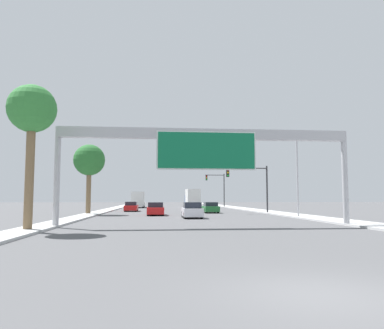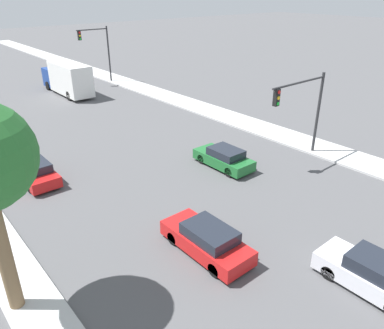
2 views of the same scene
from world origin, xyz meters
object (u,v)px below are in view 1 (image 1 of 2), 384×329
at_px(car_near_left, 156,209).
at_px(truck_box_primary, 192,198).
at_px(car_far_center, 131,207).
at_px(car_far_right, 192,211).
at_px(traffic_light_mid_block, 218,185).
at_px(palm_tree_foreground, 32,113).
at_px(truck_box_secondary, 138,200).
at_px(traffic_light_near_intersection, 253,180).
at_px(street_lamp_right, 293,166).
at_px(car_near_center, 210,208).
at_px(sign_gantry, 206,145).
at_px(palm_tree_background, 89,161).

xyz_separation_m(car_near_left, truck_box_primary, (7.00, 31.04, 1.12)).
relative_size(car_far_center, car_far_right, 1.13).
xyz_separation_m(truck_box_primary, traffic_light_mid_block, (5.56, 2.47, 2.73)).
relative_size(traffic_light_mid_block, palm_tree_foreground, 0.79).
xyz_separation_m(truck_box_secondary, traffic_light_mid_block, (16.06, 1.74, 2.98)).
bearing_deg(traffic_light_near_intersection, car_near_left, -163.56).
relative_size(traffic_light_mid_block, street_lamp_right, 0.81).
bearing_deg(car_near_center, car_far_center, 148.88).
bearing_deg(palm_tree_foreground, sign_gantry, 14.48).
xyz_separation_m(car_far_center, palm_tree_foreground, (-3.76, -31.68, 6.29)).
height_order(traffic_light_mid_block, palm_tree_foreground, palm_tree_foreground).
xyz_separation_m(car_near_left, palm_tree_background, (-7.72, 2.21, 5.51)).
xyz_separation_m(car_far_center, street_lamp_right, (16.96, -18.74, 4.37)).
xyz_separation_m(car_far_center, traffic_light_near_intersection, (15.43, -8.81, 3.41)).
bearing_deg(traffic_light_near_intersection, truck_box_secondary, 118.63).
bearing_deg(car_far_center, palm_tree_background, -112.65).
bearing_deg(sign_gantry, traffic_light_near_intersection, 67.24).
bearing_deg(car_far_center, car_near_left, -74.15).
relative_size(car_far_right, palm_tree_background, 0.52).
bearing_deg(street_lamp_right, car_far_center, 132.15).
distance_m(car_near_left, car_far_center, 12.81).
height_order(car_near_left, palm_tree_background, palm_tree_background).
xyz_separation_m(car_far_center, car_far_right, (7.00, -18.27, 0.06)).
relative_size(truck_box_primary, truck_box_secondary, 1.15).
bearing_deg(truck_box_primary, traffic_light_mid_block, 23.97).
bearing_deg(car_far_center, truck_box_secondary, 90.00).
bearing_deg(palm_tree_background, street_lamp_right, -22.15).
height_order(sign_gantry, palm_tree_foreground, palm_tree_foreground).
distance_m(palm_tree_background, street_lamp_right, 22.90).
relative_size(palm_tree_foreground, street_lamp_right, 1.03).
distance_m(car_near_left, palm_tree_foreground, 21.59).
height_order(sign_gantry, traffic_light_mid_block, traffic_light_mid_block).
bearing_deg(sign_gantry, palm_tree_background, 120.86).
distance_m(sign_gantry, truck_box_primary, 47.89).
bearing_deg(car_far_center, car_far_right, -69.04).
distance_m(car_near_center, palm_tree_foreground, 29.74).
xyz_separation_m(car_near_left, truck_box_secondary, (-3.50, 31.78, 0.88)).
xyz_separation_m(truck_box_primary, truck_box_secondary, (-10.50, 0.74, -0.25)).
bearing_deg(palm_tree_background, palm_tree_foreground, -88.76).
distance_m(traffic_light_near_intersection, palm_tree_foreground, 29.99).
height_order(truck_box_primary, traffic_light_mid_block, traffic_light_mid_block).
bearing_deg(car_near_center, traffic_light_near_intersection, -26.61).
relative_size(car_far_center, traffic_light_near_intersection, 0.82).
bearing_deg(palm_tree_background, traffic_light_near_intersection, 3.81).
distance_m(sign_gantry, palm_tree_foreground, 11.19).
bearing_deg(car_near_center, traffic_light_mid_block, 78.57).
bearing_deg(palm_tree_foreground, traffic_light_mid_block, 69.45).
xyz_separation_m(palm_tree_foreground, street_lamp_right, (20.71, 12.94, -1.92)).
bearing_deg(palm_tree_background, truck_box_secondary, 81.87).
relative_size(car_near_left, truck_box_primary, 0.51).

